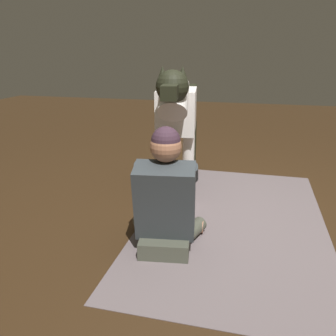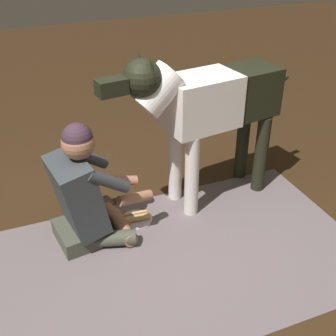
# 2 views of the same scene
# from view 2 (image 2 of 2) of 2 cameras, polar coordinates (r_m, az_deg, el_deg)

# --- Properties ---
(ground_plane) EXTENTS (14.05, 14.05, 0.00)m
(ground_plane) POSITION_cam_2_polar(r_m,az_deg,el_deg) (2.87, -0.55, -13.13)
(ground_plane) COLOR #352312
(area_rug) EXTENTS (2.44, 1.46, 0.01)m
(area_rug) POSITION_cam_2_polar(r_m,az_deg,el_deg) (2.94, 1.60, -11.67)
(area_rug) COLOR #685C5E
(area_rug) RESTS_ON ground
(person_sitting_on_floor) EXTENTS (0.70, 0.57, 0.88)m
(person_sitting_on_floor) POSITION_cam_2_polar(r_m,az_deg,el_deg) (2.94, -10.86, -3.39)
(person_sitting_on_floor) COLOR #46483C
(person_sitting_on_floor) RESTS_ON ground
(large_dog) EXTENTS (1.55, 0.44, 1.23)m
(large_dog) POSITION_cam_2_polar(r_m,az_deg,el_deg) (3.12, 5.28, 8.20)
(large_dog) COLOR white
(large_dog) RESTS_ON ground
(hot_dog_on_plate) EXTENTS (0.23, 0.23, 0.06)m
(hot_dog_on_plate) POSITION_cam_2_polar(r_m,az_deg,el_deg) (3.24, -4.09, -6.46)
(hot_dog_on_plate) COLOR silver
(hot_dog_on_plate) RESTS_ON ground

